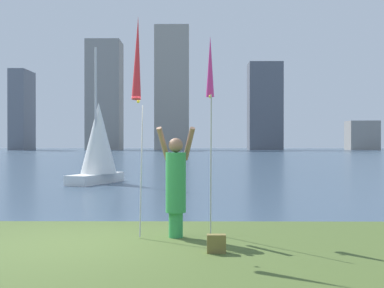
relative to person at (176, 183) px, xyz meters
The scene contains 11 objects.
ground 50.55m from the person, 91.87° to the left, with size 120.00×138.00×0.12m.
person is the anchor object (origin of this frame).
kite_flag_left 2.28m from the person, 144.59° to the right, with size 0.16×1.05×3.93m.
kite_flag_right 2.27m from the person, 39.84° to the left, with size 0.16×0.79×3.77m.
bag 1.62m from the person, 60.45° to the right, with size 0.30×0.14×0.29m.
sailboat_5 11.93m from the person, 108.36° to the left, with size 2.07×3.15×5.69m.
skyline_tower_0 99.84m from the person, 111.77° to the left, with size 3.36×7.49×17.02m.
skyline_tower_1 96.89m from the person, 101.69° to the left, with size 7.31×6.40×23.67m.
skyline_tower_2 96.07m from the person, 92.92° to the left, with size 7.49×4.01×27.16m.
skyline_tower_3 95.51m from the person, 80.69° to the left, with size 7.18×5.49×18.81m.
skyline_tower_4 100.30m from the person, 68.77° to the left, with size 6.30×4.66×6.24m.
Camera 1 is at (2.01, -8.13, 1.73)m, focal length 44.19 mm.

